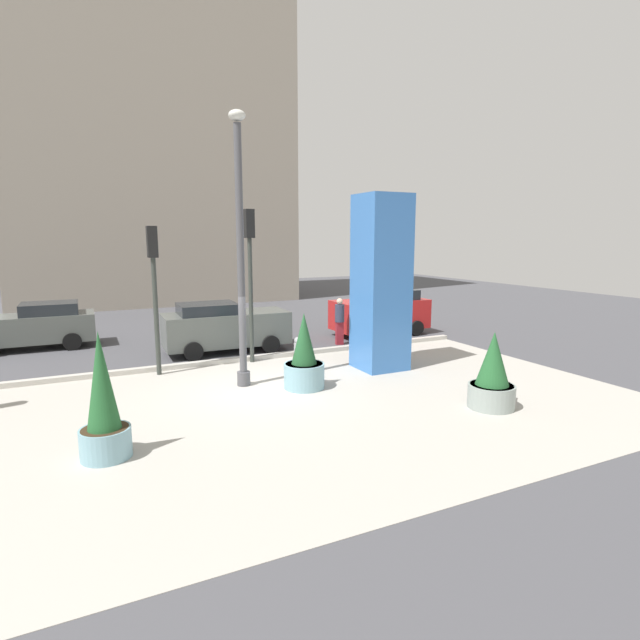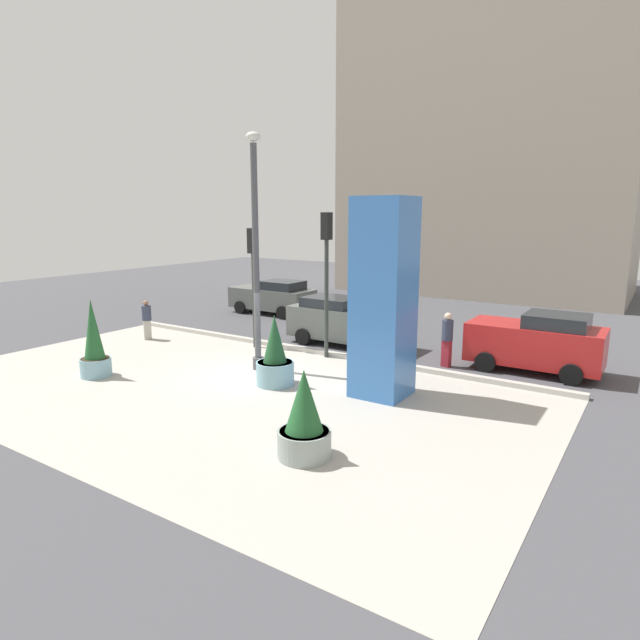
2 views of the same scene
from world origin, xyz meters
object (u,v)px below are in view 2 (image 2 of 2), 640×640
Objects in this scene: car_curb_west at (345,321)px; potted_plant_near_left at (304,421)px; art_pillar_blue at (384,299)px; pedestrian_by_curb at (147,318)px; traffic_light_corner at (254,268)px; car_passing_lane at (537,342)px; fire_hydrant at (363,355)px; car_curb_east at (273,297)px; potted_plant_near_right at (275,358)px; pedestrian_on_sidewalk at (447,337)px; traffic_light_far_side at (327,262)px; lamp_post at (256,258)px; potted_plant_curbside at (94,346)px.

potted_plant_near_left is at bearing -64.28° from car_curb_west.
pedestrian_by_curb is (-10.74, 0.84, -1.81)m from art_pillar_blue.
car_passing_lane is (9.43, 2.44, -2.02)m from traffic_light_corner.
car_passing_lane is at bearing 26.25° from fire_hydrant.
traffic_light_corner is 1.03× the size of car_curb_east.
fire_hydrant is at bearing 129.01° from art_pillar_blue.
potted_plant_near_right is (-3.00, -0.90, -1.88)m from art_pillar_blue.
potted_plant_near_right is 5.75m from pedestrian_on_sidewalk.
car_curb_west is at bearing 101.78° from traffic_light_far_side.
traffic_light_corner reaches higher than pedestrian_on_sidewalk.
traffic_light_far_side is (-1.55, 0.22, 2.95)m from fire_hydrant.
lamp_post is 4.06× the size of pedestrian_on_sidewalk.
pedestrian_by_curb is at bearing -96.23° from car_curb_east.
pedestrian_by_curb is (-7.74, 1.75, 0.07)m from potted_plant_near_right.
fire_hydrant is 0.17× the size of traffic_light_corner.
traffic_light_corner is 7.30m from pedestrian_on_sidewalk.
potted_plant_curbside is 0.57× the size of car_curb_east.
potted_plant_curbside is at bearing -138.61° from fire_hydrant.
art_pillar_blue is at bearing 95.51° from potted_plant_near_left.
potted_plant_near_right reaches higher than car_curb_west.
potted_plant_near_right reaches higher than pedestrian_on_sidewalk.
car_curb_west is at bearing -29.83° from car_curb_east.
traffic_light_corner is (-4.55, -0.03, 2.61)m from fire_hydrant.
car_passing_lane reaches higher than pedestrian_on_sidewalk.
potted_plant_near_left is at bearing -42.08° from lamp_post.
potted_plant_curbside is 1.16× the size of potted_plant_near_right.
car_curb_east is 1.06× the size of car_passing_lane.
traffic_light_corner is at bearing 131.85° from lamp_post.
pedestrian_by_curb is (-13.80, -3.82, -0.09)m from car_passing_lane.
lamp_post is 3.01× the size of potted_plant_curbside.
potted_plant_near_right is at bearing 24.94° from potted_plant_curbside.
car_curb_west is (-4.19, 8.69, 0.13)m from potted_plant_near_left.
potted_plant_near_left is 0.38× the size of traffic_light_far_side.
traffic_light_far_side is 1.13× the size of traffic_light_corner.
pedestrian_by_curb is at bearing -167.51° from traffic_light_far_side.
car_passing_lane is 6.84m from car_curb_west.
art_pillar_blue is 3.65m from potted_plant_near_right.
traffic_light_far_side reaches higher than fire_hydrant.
pedestrian_by_curb is (-6.97, -3.53, -0.05)m from car_curb_west.
car_curb_west is at bearing 170.32° from pedestrian_on_sidewalk.
potted_plant_near_right reaches higher than car_curb_east.
potted_plant_curbside is 8.78m from car_curb_west.
pedestrian_by_curb is at bearing -153.15° from car_curb_west.
car_curb_west is (6.19, -3.55, 0.06)m from car_curb_east.
car_curb_west is 4.35m from pedestrian_on_sidewalk.
fire_hydrant is (-1.83, 2.25, -2.31)m from art_pillar_blue.
car_curb_east reaches higher than pedestrian_by_curb.
car_passing_lane is at bearing 56.72° from art_pillar_blue.
potted_plant_curbside is at bearing -155.06° from potted_plant_near_right.
potted_plant_near_right is at bearing -83.59° from traffic_light_far_side.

